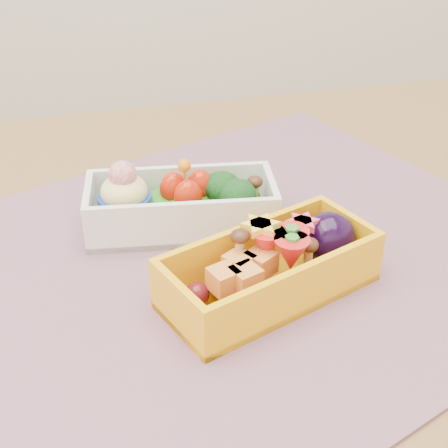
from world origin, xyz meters
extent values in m
cube|color=brown|center=(0.00, 0.00, 0.73)|extent=(1.20, 0.80, 0.04)
cube|color=#825964|center=(-0.01, 0.00, 0.75)|extent=(0.72, 0.64, 0.00)
cube|color=silver|center=(-0.03, 0.07, 0.78)|extent=(0.19, 0.10, 0.05)
ellipsoid|color=#439F20|center=(-0.03, 0.07, 0.77)|extent=(0.17, 0.09, 0.02)
cylinder|color=#143D9C|center=(-0.08, 0.08, 0.78)|extent=(0.05, 0.05, 0.03)
sphere|color=red|center=(-0.08, 0.08, 0.81)|extent=(0.03, 0.03, 0.03)
ellipsoid|color=#B61E07|center=(-0.04, 0.08, 0.79)|extent=(0.03, 0.02, 0.03)
ellipsoid|color=#B61E07|center=(-0.03, 0.06, 0.79)|extent=(0.03, 0.02, 0.03)
ellipsoid|color=#B61E07|center=(-0.01, 0.08, 0.79)|extent=(0.03, 0.02, 0.03)
sphere|color=orange|center=(-0.03, 0.07, 0.82)|extent=(0.01, 0.01, 0.01)
ellipsoid|color=black|center=(0.01, 0.07, 0.79)|extent=(0.04, 0.04, 0.03)
ellipsoid|color=black|center=(0.02, 0.05, 0.79)|extent=(0.04, 0.04, 0.03)
ellipsoid|color=#3F2111|center=(0.04, 0.07, 0.80)|extent=(0.02, 0.02, 0.01)
cube|color=#F5AC0C|center=(0.02, -0.05, 0.78)|extent=(0.20, 0.14, 0.05)
ellipsoid|color=#571014|center=(-0.02, -0.07, 0.77)|extent=(0.11, 0.08, 0.02)
cube|color=orange|center=(-0.01, -0.06, 0.79)|extent=(0.06, 0.05, 0.02)
cone|color=red|center=(0.02, -0.04, 0.79)|extent=(0.04, 0.04, 0.03)
cone|color=red|center=(0.04, -0.04, 0.79)|extent=(0.04, 0.04, 0.03)
cone|color=red|center=(0.03, -0.06, 0.79)|extent=(0.04, 0.04, 0.03)
cylinder|color=yellow|center=(0.01, -0.03, 0.81)|extent=(0.03, 0.03, 0.01)
cylinder|color=#E53F5B|center=(0.05, -0.03, 0.80)|extent=(0.03, 0.03, 0.01)
ellipsoid|color=#3F2111|center=(0.00, -0.04, 0.79)|extent=(0.02, 0.02, 0.01)
ellipsoid|color=#3F2111|center=(0.05, -0.05, 0.79)|extent=(0.02, 0.02, 0.01)
ellipsoid|color=black|center=(0.08, -0.03, 0.78)|extent=(0.05, 0.05, 0.05)
camera|label=1|loc=(-0.12, -0.45, 1.09)|focal=51.08mm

